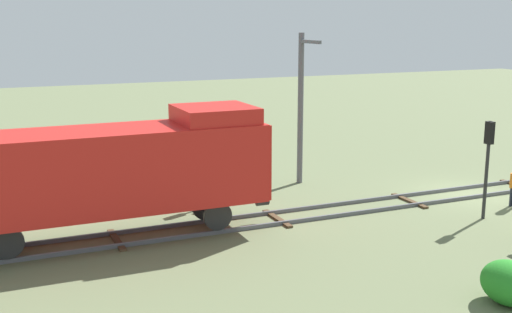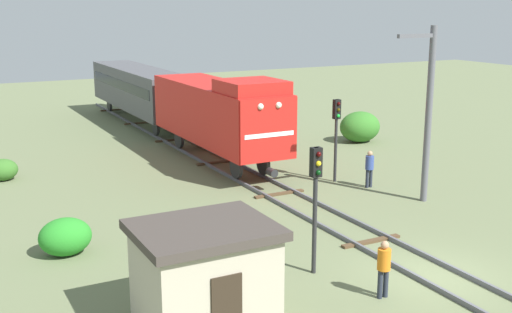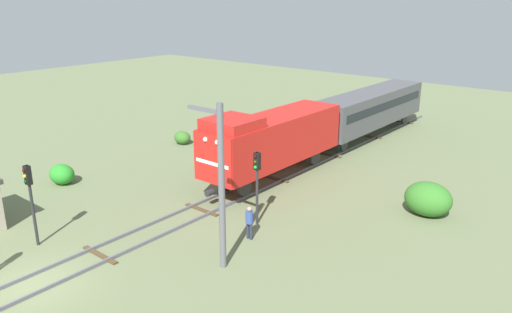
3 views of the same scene
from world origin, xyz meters
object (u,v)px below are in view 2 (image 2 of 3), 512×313
object	(u,v)px
traffic_signal_mid	(336,125)
traffic_signal_near	(316,187)
worker_near_track	(384,265)
relay_hut	(205,275)
locomotive	(219,112)
passenger_car_leading	(139,87)
worker_by_signal	(369,166)
catenary_mast	(428,110)

from	to	relation	value
traffic_signal_mid	traffic_signal_near	bearing A→B (deg)	-128.01
worker_near_track	traffic_signal_mid	bearing A→B (deg)	-32.95
traffic_signal_mid	relay_hut	bearing A→B (deg)	-137.59
traffic_signal_near	worker_near_track	size ratio (longest dim) A/B	2.35
locomotive	worker_near_track	distance (m)	16.67
passenger_car_leading	worker_by_signal	bearing A→B (deg)	-78.41
worker_near_track	relay_hut	bearing A→B (deg)	75.90
traffic_signal_near	traffic_signal_mid	size ratio (longest dim) A/B	1.03
worker_by_signal	relay_hut	size ratio (longest dim) A/B	0.49
worker_near_track	relay_hut	distance (m)	5.18
passenger_car_leading	traffic_signal_near	size ratio (longest dim) A/B	3.51
locomotive	traffic_signal_near	distance (m)	14.41
locomotive	worker_near_track	size ratio (longest dim) A/B	6.82
passenger_car_leading	worker_near_track	size ratio (longest dim) A/B	8.24
locomotive	traffic_signal_near	bearing A→B (deg)	-102.83
worker_near_track	catenary_mast	world-z (taller)	catenary_mast
locomotive	passenger_car_leading	distance (m)	13.34
relay_hut	catenary_mast	bearing A→B (deg)	24.60
worker_by_signal	worker_near_track	bearing A→B (deg)	-112.64
traffic_signal_near	traffic_signal_mid	xyz separation A→B (m)	(6.60, 8.45, -0.07)
catenary_mast	traffic_signal_mid	bearing A→B (deg)	109.77
worker_by_signal	relay_hut	xyz separation A→B (m)	(-11.70, -8.42, 0.40)
traffic_signal_mid	relay_hut	world-z (taller)	traffic_signal_mid
traffic_signal_mid	worker_near_track	bearing A→B (deg)	-118.23
locomotive	traffic_signal_mid	distance (m)	6.55
locomotive	traffic_signal_near	xyz separation A→B (m)	(-3.20, -14.05, 0.01)
passenger_car_leading	catenary_mast	size ratio (longest dim) A/B	1.91
worker_near_track	catenary_mast	bearing A→B (deg)	-53.00
traffic_signal_near	catenary_mast	distance (m)	9.21
locomotive	passenger_car_leading	xyz separation A→B (m)	(0.00, 13.34, -0.25)
worker_by_signal	traffic_signal_mid	bearing A→B (deg)	130.27
worker_by_signal	relay_hut	bearing A→B (deg)	-131.43
traffic_signal_near	traffic_signal_mid	distance (m)	10.72
passenger_car_leading	catenary_mast	xyz separation A→B (m)	(4.93, -23.20, 1.38)
traffic_signal_near	worker_near_track	xyz separation A→B (m)	(0.80, -2.36, -1.79)
passenger_car_leading	traffic_signal_mid	xyz separation A→B (m)	(3.40, -18.94, 0.19)
catenary_mast	worker_by_signal	bearing A→B (deg)	105.07
locomotive	passenger_car_leading	world-z (taller)	locomotive
worker_near_track	catenary_mast	size ratio (longest dim) A/B	0.23
traffic_signal_mid	relay_hut	size ratio (longest dim) A/B	1.11
worker_by_signal	catenary_mast	size ratio (longest dim) A/B	0.23
worker_near_track	traffic_signal_near	bearing A→B (deg)	14.04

